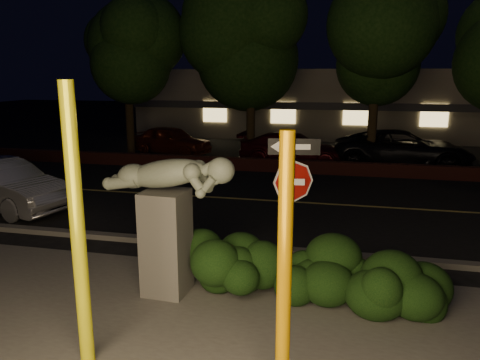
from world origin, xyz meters
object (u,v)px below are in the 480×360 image
(signpost, at_px, (293,182))
(silver_sedan, at_px, (1,186))
(parked_car_dark, at_px, (403,149))
(parked_car_darkred, at_px, (293,149))
(sculpture, at_px, (167,210))
(parked_car_red, at_px, (171,140))
(yellow_pole_right, at_px, (284,279))
(yellow_pole_left, at_px, (78,231))

(signpost, xyz_separation_m, silver_sedan, (-8.43, 2.87, -1.18))
(parked_car_dark, bearing_deg, parked_car_darkred, 94.87)
(parked_car_dark, bearing_deg, sculpture, 158.70)
(parked_car_red, bearing_deg, yellow_pole_right, -140.90)
(yellow_pole_left, xyz_separation_m, sculpture, (0.33, 2.15, -0.33))
(parked_car_darkred, bearing_deg, parked_car_red, 81.36)
(sculpture, height_order, parked_car_dark, sculpture)
(parked_car_dark, bearing_deg, silver_sedan, 128.50)
(sculpture, xyz_separation_m, parked_car_dark, (5.16, 12.73, -0.76))
(yellow_pole_right, height_order, parked_car_red, yellow_pole_right)
(yellow_pole_right, relative_size, signpost, 1.20)
(signpost, relative_size, sculpture, 1.08)
(yellow_pole_left, distance_m, signpost, 3.83)
(parked_car_darkred, height_order, parked_car_dark, parked_car_dark)
(silver_sedan, xyz_separation_m, parked_car_dark, (11.58, 8.96, 0.05))
(sculpture, relative_size, silver_sedan, 0.57)
(signpost, bearing_deg, parked_car_darkred, 87.30)
(silver_sedan, distance_m, parked_car_red, 9.96)
(silver_sedan, height_order, parked_car_darkred, silver_sedan)
(signpost, distance_m, parked_car_dark, 12.30)
(yellow_pole_left, distance_m, parked_car_darkred, 14.65)
(sculpture, bearing_deg, signpost, 27.16)
(yellow_pole_left, bearing_deg, signpost, 52.58)
(parked_car_darkred, xyz_separation_m, parked_car_dark, (4.41, 0.32, 0.09))
(yellow_pole_left, height_order, parked_car_darkred, yellow_pole_left)
(signpost, bearing_deg, yellow_pole_right, -94.02)
(parked_car_darkred, bearing_deg, sculpture, 179.72)
(signpost, bearing_deg, yellow_pole_left, -136.36)
(parked_car_dark, bearing_deg, parked_car_red, 85.67)
(yellow_pole_left, height_order, silver_sedan, yellow_pole_left)
(yellow_pole_left, distance_m, silver_sedan, 8.57)
(signpost, relative_size, parked_car_dark, 0.49)
(signpost, height_order, silver_sedan, signpost)
(yellow_pole_left, height_order, yellow_pole_right, yellow_pole_left)
(yellow_pole_left, height_order, sculpture, yellow_pole_left)
(parked_car_dark, bearing_deg, yellow_pole_right, 170.08)
(sculpture, bearing_deg, yellow_pole_left, -95.44)
(yellow_pole_left, relative_size, parked_car_darkred, 0.80)
(yellow_pole_right, distance_m, parked_car_dark, 15.48)
(parked_car_darkred, bearing_deg, yellow_pole_right, -170.91)
(sculpture, relative_size, parked_car_red, 0.62)
(yellow_pole_right, distance_m, parked_car_red, 17.79)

